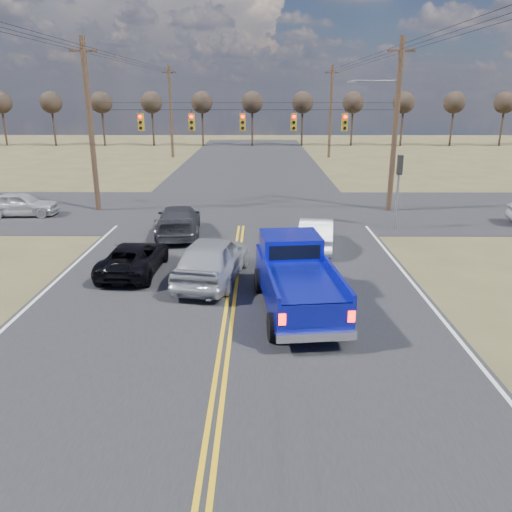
{
  "coord_description": "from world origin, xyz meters",
  "views": [
    {
      "loc": [
        0.97,
        -12.31,
        6.78
      ],
      "look_at": [
        0.87,
        4.1,
        1.5
      ],
      "focal_mm": 35.0,
      "sensor_mm": 36.0,
      "label": 1
    }
  ],
  "objects_px": {
    "pickup_truck": "(297,279)",
    "black_suv": "(134,258)",
    "silver_suv": "(212,259)",
    "dgrey_car_queue": "(179,221)",
    "white_car_queue": "(316,233)",
    "cross_car_west": "(21,204)"
  },
  "relations": [
    {
      "from": "pickup_truck",
      "to": "silver_suv",
      "type": "bearing_deg",
      "value": 132.04
    },
    {
      "from": "black_suv",
      "to": "white_car_queue",
      "type": "bearing_deg",
      "value": -153.13
    },
    {
      "from": "pickup_truck",
      "to": "white_car_queue",
      "type": "height_order",
      "value": "pickup_truck"
    },
    {
      "from": "black_suv",
      "to": "dgrey_car_queue",
      "type": "xyz_separation_m",
      "value": [
        0.92,
        5.66,
        0.14
      ]
    },
    {
      "from": "black_suv",
      "to": "white_car_queue",
      "type": "height_order",
      "value": "white_car_queue"
    },
    {
      "from": "white_car_queue",
      "to": "cross_car_west",
      "type": "xyz_separation_m",
      "value": [
        -16.65,
        6.42,
        0.0
      ]
    },
    {
      "from": "pickup_truck",
      "to": "cross_car_west",
      "type": "height_order",
      "value": "pickup_truck"
    },
    {
      "from": "white_car_queue",
      "to": "dgrey_car_queue",
      "type": "xyz_separation_m",
      "value": [
        -6.72,
        2.23,
        0.05
      ]
    },
    {
      "from": "dgrey_car_queue",
      "to": "cross_car_west",
      "type": "distance_m",
      "value": 10.78
    },
    {
      "from": "dgrey_car_queue",
      "to": "silver_suv",
      "type": "bearing_deg",
      "value": 103.99
    },
    {
      "from": "cross_car_west",
      "to": "silver_suv",
      "type": "bearing_deg",
      "value": -134.89
    },
    {
      "from": "silver_suv",
      "to": "white_car_queue",
      "type": "distance_m",
      "value": 6.18
    },
    {
      "from": "black_suv",
      "to": "dgrey_car_queue",
      "type": "bearing_deg",
      "value": -96.49
    },
    {
      "from": "white_car_queue",
      "to": "dgrey_car_queue",
      "type": "distance_m",
      "value": 7.08
    },
    {
      "from": "pickup_truck",
      "to": "black_suv",
      "type": "height_order",
      "value": "pickup_truck"
    },
    {
      "from": "pickup_truck",
      "to": "white_car_queue",
      "type": "distance_m",
      "value": 7.18
    },
    {
      "from": "silver_suv",
      "to": "dgrey_car_queue",
      "type": "xyz_separation_m",
      "value": [
        -2.3,
        6.55,
        -0.13
      ]
    },
    {
      "from": "silver_suv",
      "to": "black_suv",
      "type": "height_order",
      "value": "silver_suv"
    },
    {
      "from": "silver_suv",
      "to": "cross_car_west",
      "type": "relative_size",
      "value": 1.25
    },
    {
      "from": "silver_suv",
      "to": "dgrey_car_queue",
      "type": "bearing_deg",
      "value": -60.9
    },
    {
      "from": "silver_suv",
      "to": "dgrey_car_queue",
      "type": "distance_m",
      "value": 6.95
    },
    {
      "from": "black_suv",
      "to": "cross_car_west",
      "type": "distance_m",
      "value": 13.35
    }
  ]
}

